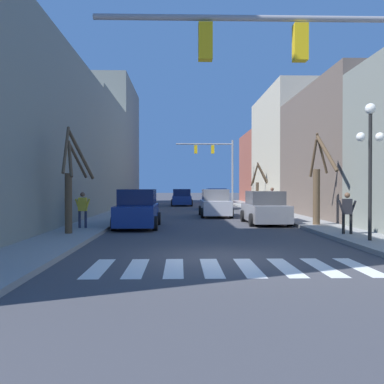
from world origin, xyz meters
TOP-DOWN VIEW (x-y plane):
  - ground_plane at (0.00, 0.00)m, footprint 240.00×240.00m
  - sidewalk_left at (-5.41, 0.00)m, footprint 2.10×90.00m
  - building_row_left at (-9.46, 20.13)m, footprint 6.00×51.31m
  - building_row_right at (9.46, 21.09)m, footprint 6.00×51.68m
  - crosswalk_stripes at (0.00, -1.60)m, footprint 6.75×2.60m
  - traffic_signal_near at (1.95, -2.07)m, footprint 7.37×0.28m
  - traffic_signal_far at (2.53, 33.00)m, footprint 5.82×0.28m
  - street_lamp_right_corner at (5.14, 2.45)m, footprint 0.95×0.36m
  - car_driving_away_lane at (-3.22, 8.95)m, footprint 2.04×4.79m
  - car_at_intersection at (3.20, 10.85)m, footprint 2.07×4.88m
  - car_parked_right_mid at (1.94, 26.60)m, footprint 1.97×4.48m
  - car_parked_right_far at (-1.03, 32.50)m, footprint 2.10×4.29m
  - car_parked_right_near at (1.06, 16.59)m, footprint 1.99×4.74m
  - pedestrian_waiting_at_curb at (-5.43, 7.22)m, footprint 0.67×0.22m
  - pedestrian_on_left_sidewalk at (5.14, 4.48)m, footprint 0.67×0.30m
  - pedestrian_near_right_corner at (4.94, 17.39)m, footprint 0.46×0.68m
  - street_tree_left_far at (5.65, 27.02)m, footprint 1.48×1.21m
  - street_tree_right_mid at (5.31, 8.63)m, footprint 0.89×2.19m
  - street_tree_right_near at (-5.40, 4.98)m, footprint 0.98×2.51m

SIDE VIEW (x-z plane):
  - ground_plane at x=0.00m, z-range 0.00..0.00m
  - crosswalk_stripes at x=0.00m, z-range 0.00..0.01m
  - sidewalk_left at x=-5.41m, z-range 0.00..0.15m
  - car_parked_right_far at x=-1.03m, z-range -0.06..1.62m
  - car_at_intersection at x=3.20m, z-range -0.06..1.65m
  - car_parked_right_near at x=1.06m, z-range -0.06..1.70m
  - car_parked_right_mid at x=1.94m, z-range -0.07..1.71m
  - car_driving_away_lane at x=-3.22m, z-range -0.07..1.75m
  - pedestrian_waiting_at_curb at x=-5.43m, z-range 0.29..1.85m
  - pedestrian_on_left_sidewalk at x=5.14m, z-range 0.29..1.87m
  - pedestrian_near_right_corner at x=4.94m, z-range 0.31..2.03m
  - street_tree_right_near at x=-5.40m, z-range -0.05..4.05m
  - street_tree_left_far at x=5.65m, z-range 0.06..3.99m
  - street_tree_right_mid at x=5.31m, z-range -0.13..4.22m
  - street_lamp_right_corner at x=5.14m, z-range 1.09..5.66m
  - building_row_right at x=9.46m, z-range -0.90..9.54m
  - traffic_signal_near at x=1.95m, z-range 1.44..7.65m
  - traffic_signal_far at x=2.53m, z-range 1.43..8.06m
  - building_row_left at x=-9.46m, z-range -1.16..12.51m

